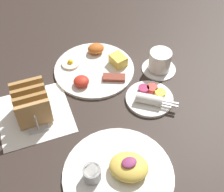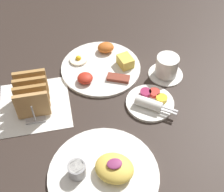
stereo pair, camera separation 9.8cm
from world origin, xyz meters
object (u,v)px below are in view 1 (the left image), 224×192
object	(u,v)px
plate_breakfast	(95,67)
plate_foreground	(119,173)
toast_rack	(32,104)
coffee_cup	(160,62)
plate_condiments	(150,98)

from	to	relation	value
plate_breakfast	plate_foreground	bearing A→B (deg)	-99.59
plate_foreground	toast_rack	distance (m)	0.33
coffee_cup	plate_breakfast	bearing A→B (deg)	159.91
plate_condiments	toast_rack	world-z (taller)	toast_rack
plate_breakfast	toast_rack	size ratio (longest dim) A/B	1.90
plate_condiments	toast_rack	size ratio (longest dim) A/B	1.04
plate_breakfast	toast_rack	distance (m)	0.27
toast_rack	plate_breakfast	bearing A→B (deg)	27.76
plate_foreground	toast_rack	bearing A→B (deg)	121.13
plate_breakfast	coffee_cup	world-z (taller)	coffee_cup
plate_breakfast	toast_rack	bearing A→B (deg)	-152.24
plate_breakfast	coffee_cup	bearing A→B (deg)	-20.09
plate_breakfast	plate_condiments	world-z (taller)	plate_breakfast
toast_rack	coffee_cup	distance (m)	0.46
plate_condiments	plate_foreground	xyz separation A→B (m)	(-0.19, -0.21, 0.00)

